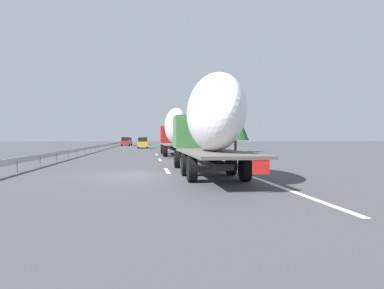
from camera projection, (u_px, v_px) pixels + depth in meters
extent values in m
plane|color=#424247|center=(142.00, 149.00, 56.64)|extent=(260.00, 260.00, 0.00)
cube|color=white|center=(167.00, 171.00, 19.20)|extent=(3.20, 0.20, 0.01)
cube|color=white|center=(160.00, 160.00, 28.76)|extent=(3.20, 0.20, 0.01)
cube|color=white|center=(157.00, 155.00, 37.73)|extent=(3.20, 0.20, 0.01)
cube|color=white|center=(154.00, 150.00, 51.33)|extent=(3.20, 0.20, 0.01)
cube|color=white|center=(154.00, 150.00, 51.74)|extent=(3.20, 0.20, 0.01)
cube|color=white|center=(152.00, 148.00, 62.03)|extent=(3.20, 0.20, 0.01)
cube|color=white|center=(151.00, 145.00, 83.08)|extent=(3.20, 0.20, 0.01)
cube|color=white|center=(151.00, 145.00, 83.27)|extent=(3.20, 0.20, 0.01)
cube|color=white|center=(173.00, 148.00, 62.31)|extent=(110.00, 0.20, 0.01)
cube|color=#B21919|center=(172.00, 135.00, 40.33)|extent=(2.40, 2.50, 1.90)
cube|color=black|center=(171.00, 131.00, 41.41)|extent=(0.08, 2.12, 0.80)
cube|color=#262628|center=(174.00, 148.00, 37.44)|extent=(10.85, 0.70, 0.24)
cube|color=#59544C|center=(176.00, 144.00, 34.50)|extent=(9.40, 2.50, 0.12)
ellipsoid|color=white|center=(176.00, 126.00, 34.52)|extent=(6.79, 2.20, 3.49)
cube|color=red|center=(189.00, 148.00, 29.97)|extent=(0.04, 0.56, 0.56)
cylinder|color=black|center=(162.00, 149.00, 40.22)|extent=(1.04, 0.30, 1.04)
cylinder|color=black|center=(181.00, 149.00, 40.51)|extent=(1.04, 0.30, 1.04)
cylinder|color=black|center=(164.00, 150.00, 35.56)|extent=(1.04, 0.35, 1.04)
cylinder|color=black|center=(186.00, 150.00, 35.85)|extent=(1.04, 0.35, 1.04)
cylinder|color=black|center=(166.00, 151.00, 33.18)|extent=(1.04, 0.35, 1.04)
cylinder|color=black|center=(189.00, 151.00, 33.47)|extent=(1.04, 0.35, 1.04)
cube|color=#387038|center=(195.00, 132.00, 21.19)|extent=(2.40, 2.50, 1.90)
cube|color=black|center=(193.00, 124.00, 22.27)|extent=(0.08, 2.12, 0.80)
cube|color=#262628|center=(203.00, 159.00, 18.40)|extent=(10.47, 0.70, 0.24)
cube|color=#59544C|center=(213.00, 152.00, 15.57)|extent=(8.98, 2.50, 0.12)
ellipsoid|color=white|center=(213.00, 113.00, 15.50)|extent=(7.18, 2.20, 3.35)
cube|color=red|center=(261.00, 166.00, 11.24)|extent=(0.04, 0.56, 0.56)
cylinder|color=black|center=(177.00, 159.00, 21.08)|extent=(1.04, 0.30, 1.04)
cylinder|color=black|center=(213.00, 159.00, 21.36)|extent=(1.04, 0.30, 1.04)
cylinder|color=black|center=(185.00, 165.00, 16.62)|extent=(1.04, 0.35, 1.04)
cylinder|color=black|center=(231.00, 164.00, 16.91)|extent=(1.04, 0.35, 1.04)
cylinder|color=black|center=(192.00, 169.00, 14.25)|extent=(1.04, 0.35, 1.04)
cylinder|color=black|center=(245.00, 169.00, 14.53)|extent=(1.04, 0.35, 1.04)
cube|color=red|center=(126.00, 143.00, 79.47)|extent=(4.24, 1.89, 0.84)
cube|color=black|center=(125.00, 139.00, 79.14)|extent=(2.33, 1.66, 0.78)
cylinder|color=black|center=(122.00, 144.00, 80.67)|extent=(0.64, 0.22, 0.64)
cylinder|color=black|center=(130.00, 144.00, 80.89)|extent=(0.64, 0.22, 0.64)
cylinder|color=black|center=(121.00, 145.00, 78.06)|extent=(0.64, 0.22, 0.64)
cylinder|color=black|center=(129.00, 145.00, 78.28)|extent=(0.64, 0.22, 0.64)
cube|color=gold|center=(143.00, 144.00, 61.05)|extent=(4.74, 1.74, 0.84)
cube|color=black|center=(143.00, 139.00, 60.68)|extent=(2.61, 1.53, 0.72)
cylinder|color=black|center=(138.00, 146.00, 62.42)|extent=(0.64, 0.22, 0.64)
cylinder|color=black|center=(147.00, 146.00, 62.61)|extent=(0.64, 0.22, 0.64)
cylinder|color=black|center=(138.00, 147.00, 59.50)|extent=(0.64, 0.22, 0.64)
cylinder|color=black|center=(147.00, 147.00, 59.70)|extent=(0.64, 0.22, 0.64)
cube|color=#ADB2B7|center=(144.00, 142.00, 101.12)|extent=(4.28, 1.84, 0.84)
cube|color=black|center=(144.00, 139.00, 100.79)|extent=(2.36, 1.62, 0.69)
cylinder|color=black|center=(141.00, 143.00, 102.34)|extent=(0.64, 0.22, 0.64)
cylinder|color=black|center=(147.00, 143.00, 102.55)|extent=(0.64, 0.22, 0.64)
cylinder|color=black|center=(141.00, 143.00, 99.71)|extent=(0.64, 0.22, 0.64)
cylinder|color=black|center=(147.00, 143.00, 99.92)|extent=(0.64, 0.22, 0.64)
cube|color=#28479E|center=(128.00, 142.00, 89.28)|extent=(4.78, 1.74, 0.84)
cube|color=black|center=(128.00, 139.00, 88.91)|extent=(2.63, 1.53, 0.75)
cylinder|color=black|center=(126.00, 144.00, 90.66)|extent=(0.64, 0.22, 0.64)
cylinder|color=black|center=(132.00, 144.00, 90.86)|extent=(0.64, 0.22, 0.64)
cylinder|color=black|center=(125.00, 144.00, 87.72)|extent=(0.64, 0.22, 0.64)
cylinder|color=black|center=(131.00, 144.00, 87.92)|extent=(0.64, 0.22, 0.64)
cylinder|color=gray|center=(187.00, 141.00, 51.94)|extent=(0.10, 0.10, 2.73)
cube|color=#2D569E|center=(187.00, 129.00, 51.91)|extent=(0.06, 0.90, 0.70)
cylinder|color=#472D19|center=(189.00, 142.00, 82.42)|extent=(0.34, 0.34, 1.50)
cone|color=#194C1E|center=(189.00, 131.00, 82.37)|extent=(2.74, 2.74, 3.95)
cylinder|color=#472D19|center=(184.00, 142.00, 93.79)|extent=(0.31, 0.31, 1.65)
cone|color=#194C1E|center=(184.00, 131.00, 93.73)|extent=(2.74, 2.74, 3.86)
cylinder|color=#472D19|center=(187.00, 142.00, 101.00)|extent=(0.33, 0.33, 1.21)
cone|color=#286B2D|center=(187.00, 132.00, 100.95)|extent=(3.64, 3.64, 4.38)
cylinder|color=#472D19|center=(235.00, 146.00, 44.36)|extent=(0.31, 0.31, 1.49)
cone|color=#1E5B23|center=(236.00, 124.00, 44.31)|extent=(3.38, 3.38, 4.08)
cube|color=#9EA0A5|center=(105.00, 145.00, 58.82)|extent=(94.00, 0.06, 0.32)
cube|color=slate|center=(16.00, 166.00, 18.31)|extent=(0.10, 0.10, 0.60)
cube|color=slate|center=(40.00, 161.00, 22.36)|extent=(0.10, 0.10, 0.60)
cube|color=slate|center=(56.00, 158.00, 26.41)|extent=(0.10, 0.10, 0.60)
cube|color=slate|center=(68.00, 155.00, 30.47)|extent=(0.10, 0.10, 0.60)
cube|color=slate|center=(77.00, 153.00, 34.52)|extent=(0.10, 0.10, 0.60)
cube|color=slate|center=(84.00, 151.00, 38.57)|extent=(0.10, 0.10, 0.60)
cube|color=slate|center=(90.00, 150.00, 42.62)|extent=(0.10, 0.10, 0.60)
cube|color=slate|center=(95.00, 149.00, 46.67)|extent=(0.10, 0.10, 0.60)
cube|color=slate|center=(99.00, 148.00, 50.72)|extent=(0.10, 0.10, 0.60)
cube|color=slate|center=(102.00, 147.00, 54.77)|extent=(0.10, 0.10, 0.60)
cube|color=slate|center=(105.00, 147.00, 58.83)|extent=(0.10, 0.10, 0.60)
cube|color=slate|center=(108.00, 146.00, 62.88)|extent=(0.10, 0.10, 0.60)
cube|color=slate|center=(110.00, 146.00, 66.93)|extent=(0.10, 0.10, 0.60)
cube|color=slate|center=(112.00, 145.00, 70.98)|extent=(0.10, 0.10, 0.60)
cube|color=slate|center=(114.00, 145.00, 75.03)|extent=(0.10, 0.10, 0.60)
cube|color=slate|center=(116.00, 145.00, 79.08)|extent=(0.10, 0.10, 0.60)
cube|color=slate|center=(117.00, 144.00, 83.14)|extent=(0.10, 0.10, 0.60)
cube|color=slate|center=(119.00, 144.00, 87.19)|extent=(0.10, 0.10, 0.60)
cube|color=slate|center=(120.00, 144.00, 91.24)|extent=(0.10, 0.10, 0.60)
cube|color=slate|center=(121.00, 143.00, 95.29)|extent=(0.10, 0.10, 0.60)
cube|color=slate|center=(122.00, 143.00, 99.34)|extent=(0.10, 0.10, 0.60)
cube|color=slate|center=(123.00, 143.00, 103.39)|extent=(0.10, 0.10, 0.60)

